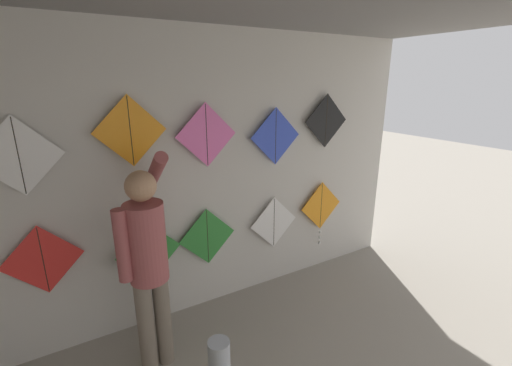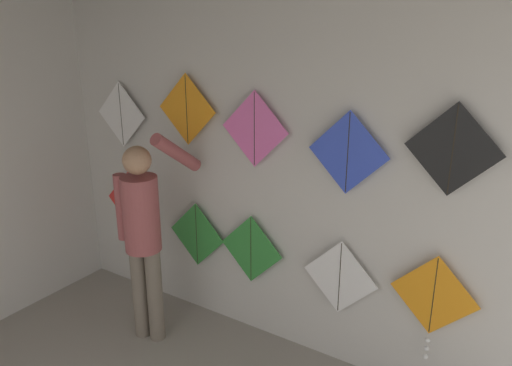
% 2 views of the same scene
% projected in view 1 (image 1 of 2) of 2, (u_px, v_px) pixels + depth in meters
% --- Properties ---
extents(back_panel, '(4.97, 0.06, 2.80)m').
position_uv_depth(back_panel, '(207.00, 177.00, 3.40)').
color(back_panel, beige).
rests_on(back_panel, ground).
extents(shopkeeper, '(0.46, 0.67, 1.82)m').
position_uv_depth(shopkeeper, '(148.00, 256.00, 2.63)').
color(shopkeeper, '#726656').
rests_on(shopkeeper, ground).
extents(kite_0, '(0.60, 0.01, 0.60)m').
position_uv_depth(kite_0, '(43.00, 260.00, 2.75)').
color(kite_0, red).
extents(kite_1, '(0.60, 0.01, 0.60)m').
position_uv_depth(kite_1, '(149.00, 252.00, 3.19)').
color(kite_1, '#338C38').
extents(kite_2, '(0.60, 0.01, 0.60)m').
position_uv_depth(kite_2, '(207.00, 237.00, 3.47)').
color(kite_2, '#338C38').
extents(kite_3, '(0.60, 0.01, 0.60)m').
position_uv_depth(kite_3, '(274.00, 222.00, 3.86)').
color(kite_3, white).
extents(kite_4, '(0.60, 0.04, 0.81)m').
position_uv_depth(kite_4, '(321.00, 209.00, 4.19)').
color(kite_4, orange).
extents(kite_5, '(0.60, 0.01, 0.60)m').
position_uv_depth(kite_5, '(19.00, 156.00, 2.49)').
color(kite_5, white).
extents(kite_6, '(0.60, 0.01, 0.60)m').
position_uv_depth(kite_6, '(130.00, 131.00, 2.84)').
color(kite_6, orange).
extents(kite_7, '(0.60, 0.01, 0.60)m').
position_uv_depth(kite_7, '(207.00, 135.00, 3.19)').
color(kite_7, pink).
extents(kite_8, '(0.60, 0.01, 0.60)m').
position_uv_depth(kite_8, '(276.00, 136.00, 3.58)').
color(kite_8, blue).
extents(kite_9, '(0.60, 0.01, 0.60)m').
position_uv_depth(kite_9, '(326.00, 121.00, 3.88)').
color(kite_9, black).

